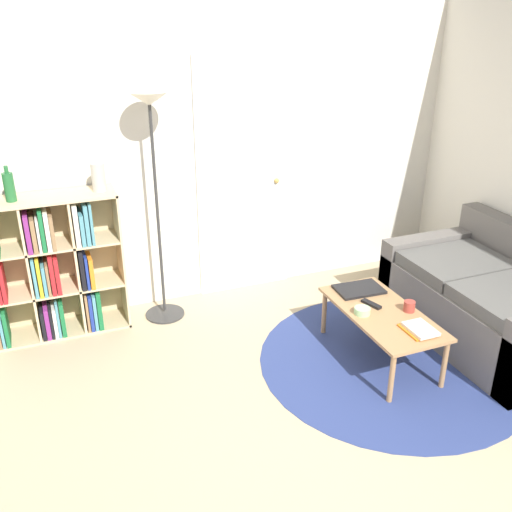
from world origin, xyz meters
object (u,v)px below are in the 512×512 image
coffee_table (382,316)px  laptop (359,289)px  bowl (362,311)px  vase_on_shelf (98,177)px  cup (409,306)px  bookshelf (46,268)px  floor_lamp (152,141)px  couch (494,302)px  bottle_right (9,187)px

coffee_table → laptop: bearing=87.6°
bowl → vase_on_shelf: bearing=141.3°
cup → vase_on_shelf: bearing=144.7°
bookshelf → laptop: bookshelf is taller
floor_lamp → cup: (1.47, -1.26, -1.03)m
couch → bowl: size_ratio=13.51×
coffee_table → bottle_right: (-2.31, 1.25, 0.86)m
bottle_right → vase_on_shelf: bearing=1.2°
bookshelf → cup: (2.33, -1.33, -0.12)m
cup → couch: bearing=0.7°
vase_on_shelf → coffee_table: bearing=-36.6°
bookshelf → laptop: size_ratio=3.05×
bowl → bottle_right: 2.61m
bookshelf → vase_on_shelf: bearing=0.2°
bookshelf → floor_lamp: 1.25m
bowl → vase_on_shelf: size_ratio=0.54×
bookshelf → bowl: 2.36m
floor_lamp → vase_on_shelf: bearing=169.9°
bottle_right → bookshelf: bearing=4.1°
bowl → cup: bearing=-15.3°
bookshelf → coffee_table: 2.51m
cup → vase_on_shelf: (-1.88, 1.33, 0.78)m
coffee_table → bottle_right: bottle_right is taller
bookshelf → floor_lamp: floor_lamp is taller
bookshelf → coffee_table: size_ratio=1.11×
bottle_right → bowl: bearing=-29.7°
bowl → cup: cup is taller
vase_on_shelf → couch: bearing=-26.3°
bookshelf → couch: (3.13, -1.32, -0.26)m
laptop → cup: (0.16, -0.40, 0.03)m
cup → bowl: bearing=164.7°
floor_lamp → couch: bearing=-28.8°
floor_lamp → bottle_right: size_ratio=7.10×
coffee_table → cup: (0.18, -0.07, 0.08)m
floor_lamp → couch: floor_lamp is taller
laptop → vase_on_shelf: 2.11m
bookshelf → bowl: size_ratio=9.72×
coffee_table → bowl: (-0.15, 0.02, 0.06)m
coffee_table → bowl: bowl is taller
laptop → cup: bearing=-68.1°
cup → vase_on_shelf: 2.43m
coffee_table → vase_on_shelf: bearing=143.4°
couch → bowl: bearing=175.9°
bookshelf → vase_on_shelf: 0.80m
couch → coffee_table: couch is taller
vase_on_shelf → bottle_right: bearing=-178.8°
bowl → cup: (0.33, -0.09, 0.01)m
bookshelf → coffee_table: (2.16, -1.26, -0.20)m
vase_on_shelf → cup: bearing=-35.3°
laptop → vase_on_shelf: bearing=151.6°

